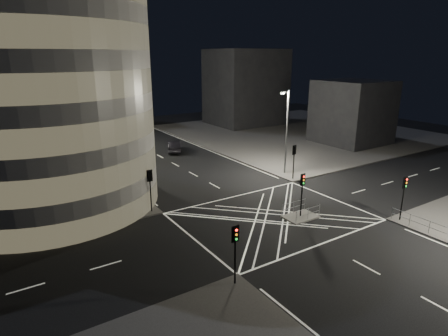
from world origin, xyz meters
TOP-DOWN VIEW (x-y plane):
  - ground at (0.00, 0.00)m, footprint 120.00×120.00m
  - sidewalk_far_right at (29.00, 27.00)m, footprint 42.00×42.00m
  - central_island at (2.00, -1.50)m, footprint 3.00×2.00m
  - building_right_far at (26.00, 40.00)m, footprint 14.00×12.00m
  - building_right_near at (30.00, 16.00)m, footprint 10.00×10.00m
  - building_far_end at (-4.00, 58.00)m, footprint 18.00×8.00m
  - tree_a at (-10.50, 9.00)m, footprint 4.31×4.31m
  - tree_b at (-10.50, 15.00)m, footprint 4.90×4.90m
  - tree_c at (-10.50, 21.00)m, footprint 4.37×4.37m
  - tree_d at (-10.50, 27.00)m, footprint 5.68×5.68m
  - tree_e at (-10.50, 33.00)m, footprint 4.42×4.42m
  - traffic_signal_fl at (-8.80, 6.80)m, footprint 0.55×0.22m
  - traffic_signal_nl at (-8.80, -6.80)m, footprint 0.55×0.22m
  - traffic_signal_fr at (8.80, 6.80)m, footprint 0.55×0.22m
  - traffic_signal_nr at (8.80, -6.80)m, footprint 0.55×0.22m
  - traffic_signal_island at (2.00, -1.50)m, footprint 0.55×0.22m
  - street_lamp_left_near at (-9.44, 12.00)m, footprint 1.25×0.25m
  - street_lamp_left_far at (-9.44, 30.00)m, footprint 1.25×0.25m
  - street_lamp_right_far at (9.44, 9.00)m, footprint 1.25×0.25m
  - railing_island_south at (2.00, -2.40)m, footprint 2.80×0.06m
  - railing_island_north at (2.00, -0.60)m, footprint 2.80×0.06m
  - sedan at (2.88, 26.42)m, footprint 3.69×5.50m

SIDE VIEW (x-z plane):
  - ground at x=0.00m, z-range 0.00..0.00m
  - sidewalk_far_right at x=29.00m, z-range 0.00..0.15m
  - central_island at x=2.00m, z-range 0.00..0.15m
  - railing_island_south at x=2.00m, z-range 0.15..1.25m
  - railing_island_north at x=2.00m, z-range 0.15..1.25m
  - sedan at x=2.88m, z-range 0.00..1.72m
  - traffic_signal_fl at x=-8.80m, z-range 0.91..4.91m
  - traffic_signal_nl at x=-8.80m, z-range 0.91..4.91m
  - traffic_signal_fr at x=8.80m, z-range 0.91..4.91m
  - traffic_signal_nr at x=8.80m, z-range 0.91..4.91m
  - traffic_signal_island at x=2.00m, z-range 0.91..4.91m
  - tree_a at x=-10.50m, z-range 0.97..7.57m
  - tree_c at x=-10.50m, z-range 1.07..7.96m
  - tree_e at x=-10.50m, z-range 1.10..8.10m
  - tree_b at x=-10.50m, z-range 1.11..8.67m
  - building_right_near at x=30.00m, z-range 0.15..10.15m
  - tree_d at x=-10.50m, z-range 1.15..9.69m
  - street_lamp_left_near at x=-9.44m, z-range 0.54..10.54m
  - street_lamp_left_far at x=-9.44m, z-range 0.54..10.54m
  - street_lamp_right_far at x=9.44m, z-range 0.54..10.54m
  - building_right_far at x=26.00m, z-range 0.15..15.15m
  - building_far_end at x=-4.00m, z-range 0.00..18.00m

